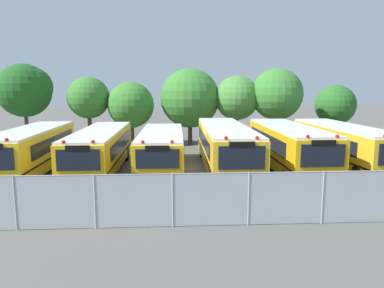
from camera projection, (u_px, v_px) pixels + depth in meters
The scene contains 15 objects.
ground_plane at pixel (193, 170), 21.37m from camera, with size 160.00×160.00×0.00m, color #595651.
school_bus_0 at pixel (32, 149), 20.41m from camera, with size 2.54×9.71×2.71m.
school_bus_1 at pixel (101, 149), 20.85m from camera, with size 2.45×10.25×2.60m.
school_bus_2 at pixel (162, 149), 21.04m from camera, with size 2.66×9.42×2.50m.
school_bus_3 at pixel (225, 146), 21.32m from camera, with size 2.80×11.53×2.80m.
school_bus_4 at pixel (288, 146), 21.25m from camera, with size 2.66×10.35×2.79m.
school_bus_5 at pixel (344, 145), 21.74m from camera, with size 2.74×10.50×2.75m.
tree_0 at pixel (27, 90), 29.17m from camera, with size 4.48×4.36×6.85m.
tree_1 at pixel (88, 97), 29.94m from camera, with size 3.52×3.52×5.83m.
tree_2 at pixel (130, 104), 29.89m from camera, with size 3.88×3.88×5.40m.
tree_3 at pixel (191, 98), 30.85m from camera, with size 5.12×5.12×6.56m.
tree_4 at pixel (235, 98), 30.29m from camera, with size 3.77×3.75×5.92m.
tree_5 at pixel (276, 95), 29.79m from camera, with size 4.32×4.32×6.51m.
tree_6 at pixel (335, 104), 32.17m from camera, with size 3.60×3.60×5.16m.
chainlink_fence at pixel (211, 199), 12.63m from camera, with size 24.43×0.07×1.96m.
Camera 1 is at (-1.30, -20.82, 4.90)m, focal length 33.36 mm.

